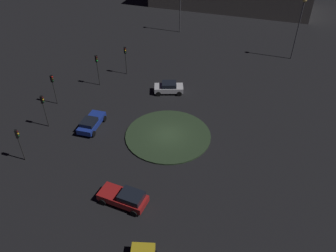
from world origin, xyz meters
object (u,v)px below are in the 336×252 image
object	(u,v)px
traffic_light_northwest	(125,55)
traffic_light_northwest_near	(97,64)
traffic_light_west_far	(44,105)
car_red	(125,198)
traffic_light_west	(53,84)
streetlamp_northeast	(300,19)
car_blue	(91,123)
traffic_light_west_near	(19,139)
car_white	(169,87)

from	to	relation	value
traffic_light_northwest	traffic_light_northwest_near	distance (m)	4.69
traffic_light_west_far	traffic_light_northwest	xyz separation A→B (m)	(6.83, 13.22, 0.03)
car_red	traffic_light_west	world-z (taller)	traffic_light_west
traffic_light_west	traffic_light_northwest	world-z (taller)	traffic_light_northwest
traffic_light_west	traffic_light_northwest_near	bearing A→B (deg)	70.06
streetlamp_northeast	traffic_light_west	bearing A→B (deg)	-154.53
car_blue	traffic_light_northwest	bearing A→B (deg)	3.28
traffic_light_west_near	traffic_light_west_far	bearing A→B (deg)	66.74
traffic_light_northwest_near	traffic_light_west	bearing A→B (deg)	-84.91
traffic_light_west_far	car_blue	bearing A→B (deg)	3.80
traffic_light_west	traffic_light_northwest	size ratio (longest dim) A/B	0.97
traffic_light_west	traffic_light_west_near	xyz separation A→B (m)	(0.24, -10.49, -0.14)
car_white	traffic_light_west	distance (m)	14.61
streetlamp_northeast	car_blue	bearing A→B (deg)	-143.06
car_white	traffic_light_northwest_near	bearing A→B (deg)	167.67
car_red	car_blue	distance (m)	12.17
car_blue	car_white	distance (m)	11.84
car_white	traffic_light_west_far	distance (m)	15.98
traffic_light_west_near	traffic_light_west_far	distance (m)	5.75
traffic_light_west_near	traffic_light_northwest	distance (m)	20.28
car_red	traffic_light_west_far	world-z (taller)	traffic_light_west_far
car_red	traffic_light_northwest_near	world-z (taller)	traffic_light_northwest_near
car_red	traffic_light_west	bearing A→B (deg)	-34.15
car_white	traffic_light_west_near	world-z (taller)	traffic_light_west_near
car_blue	traffic_light_northwest_near	world-z (taller)	traffic_light_northwest_near
traffic_light_northwest	streetlamp_northeast	xyz separation A→B (m)	(24.96, 6.98, 3.43)
traffic_light_west_near	traffic_light_northwest	xyz separation A→B (m)	(7.22, 18.95, 0.22)
car_white	traffic_light_northwest_near	distance (m)	10.03
traffic_light_west	traffic_light_west_near	distance (m)	10.49
traffic_light_west	traffic_light_northwest	distance (m)	11.28
car_red	streetlamp_northeast	world-z (taller)	streetlamp_northeast
car_blue	traffic_light_west_far	bearing A→B (deg)	101.98
traffic_light_west	streetlamp_northeast	xyz separation A→B (m)	(32.42, 15.44, 3.51)
traffic_light_west_near	traffic_light_northwest_near	distance (m)	16.03
traffic_light_northwest	traffic_light_northwest_near	world-z (taller)	traffic_light_northwest_near
car_white	streetlamp_northeast	distance (m)	22.55
car_red	traffic_light_west_far	bearing A→B (deg)	-25.23
car_red	traffic_light_west_near	bearing A→B (deg)	-4.35
traffic_light_west_near	streetlamp_northeast	xyz separation A→B (m)	(32.18, 25.93, 3.66)
traffic_light_northwest	streetlamp_northeast	size ratio (longest dim) A/B	0.45
car_blue	traffic_light_west	bearing A→B (deg)	61.53
car_blue	car_red	bearing A→B (deg)	-140.35
car_blue	traffic_light_west_far	xyz separation A→B (m)	(-5.05, -0.08, 2.21)
car_red	traffic_light_west	xyz separation A→B (m)	(-11.50, 15.35, 2.11)
car_red	car_white	size ratio (longest dim) A/B	1.19
car_white	traffic_light_northwest	xyz separation A→B (m)	(-6.49, 4.67, 2.20)
traffic_light_northwest	car_white	bearing A→B (deg)	27.30
car_red	car_blue	size ratio (longest dim) A/B	1.06
traffic_light_west	traffic_light_northwest_near	distance (m)	6.60
car_blue	traffic_light_west_near	size ratio (longest dim) A/B	1.15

